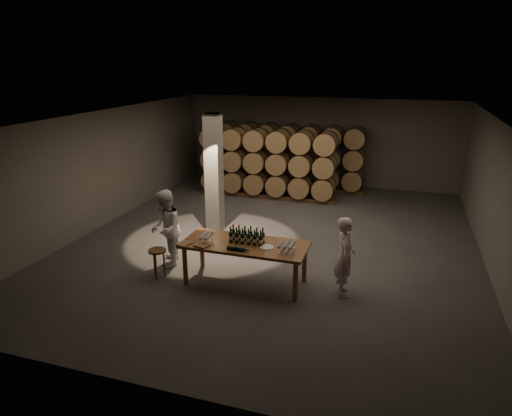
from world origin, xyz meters
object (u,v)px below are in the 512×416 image
(person_woman, at_px, (166,229))
(plate, at_px, (267,247))
(bottle_cluster, at_px, (247,237))
(person_man, at_px, (345,256))
(notebook_near, at_px, (202,246))
(tasting_table, at_px, (245,248))
(stool, at_px, (158,255))

(person_woman, bearing_deg, plate, 60.03)
(plate, xyz_separation_m, person_woman, (-2.48, 0.35, -0.02))
(bottle_cluster, bearing_deg, person_man, 3.28)
(person_man, xyz_separation_m, person_woman, (-4.03, 0.13, 0.07))
(notebook_near, relative_size, person_man, 0.16)
(tasting_table, relative_size, stool, 4.04)
(bottle_cluster, distance_m, notebook_near, 0.94)
(plate, bearing_deg, tasting_table, 172.23)
(notebook_near, height_order, person_woman, person_woman)
(stool, bearing_deg, notebook_near, -4.43)
(notebook_near, bearing_deg, person_woman, 166.08)
(tasting_table, distance_m, plate, 0.50)
(stool, relative_size, person_man, 0.39)
(plate, bearing_deg, notebook_near, -164.84)
(plate, bearing_deg, stool, -173.72)
(stool, xyz_separation_m, person_woman, (-0.11, 0.61, 0.36))
(stool, bearing_deg, bottle_cluster, 10.90)
(tasting_table, height_order, plate, plate)
(tasting_table, distance_m, person_woman, 2.01)
(plate, height_order, notebook_near, notebook_near)
(plate, distance_m, person_woman, 2.50)
(notebook_near, bearing_deg, tasting_table, 43.65)
(tasting_table, relative_size, bottle_cluster, 3.53)
(tasting_table, xyz_separation_m, plate, (0.49, -0.07, 0.11))
(notebook_near, distance_m, person_man, 2.88)
(stool, height_order, person_woman, person_woman)
(tasting_table, relative_size, person_man, 1.58)
(bottle_cluster, xyz_separation_m, person_man, (2.01, 0.12, -0.20))
(tasting_table, xyz_separation_m, bottle_cluster, (0.03, 0.04, 0.23))
(bottle_cluster, bearing_deg, tasting_table, -122.41)
(notebook_near, distance_m, stool, 1.16)
(notebook_near, bearing_deg, bottle_cluster, 45.12)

